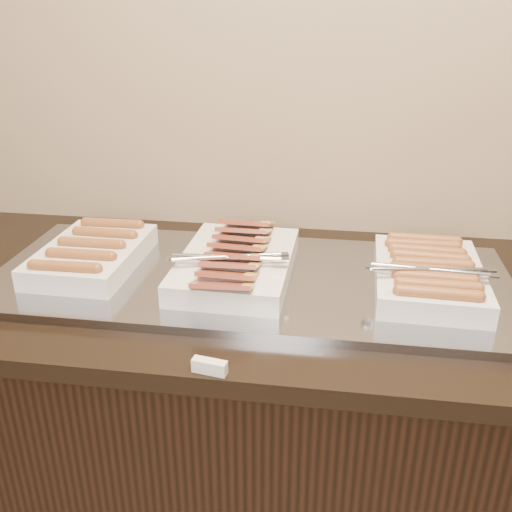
{
  "coord_description": "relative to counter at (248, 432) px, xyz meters",
  "views": [
    {
      "loc": [
        0.2,
        0.95,
        1.5
      ],
      "look_at": [
        0.02,
        2.13,
        0.97
      ],
      "focal_mm": 40.0,
      "sensor_mm": 36.0,
      "label": 1
    }
  ],
  "objects": [
    {
      "name": "dish_left",
      "position": [
        -0.38,
        -0.0,
        0.5
      ],
      "size": [
        0.22,
        0.33,
        0.07
      ],
      "rotation": [
        0.0,
        0.0,
        -0.02
      ],
      "color": "silver",
      "rests_on": "warming_tray"
    },
    {
      "name": "counter",
      "position": [
        0.0,
        0.0,
        0.0
      ],
      "size": [
        2.06,
        0.76,
        0.9
      ],
      "color": "black",
      "rests_on": "ground"
    },
    {
      "name": "label_holder",
      "position": [
        -0.01,
        -0.36,
        0.46
      ],
      "size": [
        0.07,
        0.03,
        0.03
      ],
      "primitive_type": "cube",
      "rotation": [
        0.0,
        0.0,
        -0.17
      ],
      "color": "silver",
      "rests_on": "counter"
    },
    {
      "name": "warming_tray",
      "position": [
        0.01,
        0.0,
        0.46
      ],
      "size": [
        1.2,
        0.5,
        0.02
      ],
      "primitive_type": "cube",
      "color": "gray",
      "rests_on": "counter"
    },
    {
      "name": "dish_center",
      "position": [
        -0.02,
        -0.0,
        0.5
      ],
      "size": [
        0.27,
        0.4,
        0.09
      ],
      "rotation": [
        0.0,
        0.0,
        -0.02
      ],
      "color": "silver",
      "rests_on": "warming_tray"
    },
    {
      "name": "dish_right",
      "position": [
        0.41,
        -0.0,
        0.5
      ],
      "size": [
        0.26,
        0.35,
        0.08
      ],
      "rotation": [
        0.0,
        0.0,
        -0.03
      ],
      "color": "silver",
      "rests_on": "warming_tray"
    }
  ]
}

